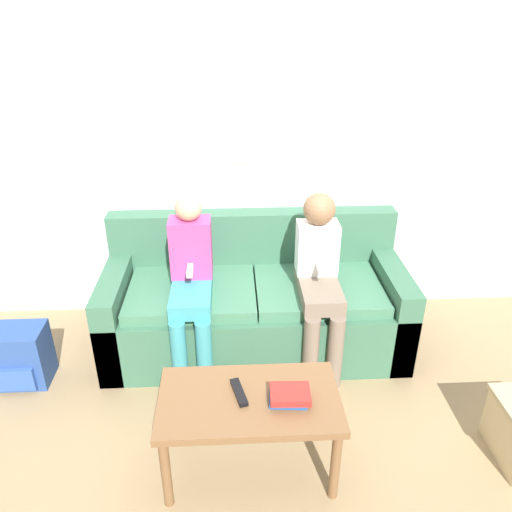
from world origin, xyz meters
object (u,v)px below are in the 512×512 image
(couch, at_px, (255,305))
(backpack, at_px, (20,356))
(person_left, at_px, (191,280))
(coffee_table, at_px, (249,407))
(tv_remote, at_px, (239,392))
(person_right, at_px, (319,274))

(couch, distance_m, backpack, 1.42)
(couch, distance_m, person_left, 0.52)
(coffee_table, distance_m, tv_remote, 0.09)
(coffee_table, relative_size, tv_remote, 4.68)
(person_left, distance_m, backpack, 1.09)
(person_right, xyz_separation_m, backpack, (-1.74, -0.13, -0.42))
(coffee_table, relative_size, backpack, 2.30)
(person_left, relative_size, person_right, 1.01)
(tv_remote, relative_size, backpack, 0.49)
(person_left, bearing_deg, person_right, 0.35)
(coffee_table, distance_m, person_left, 0.89)
(coffee_table, bearing_deg, tv_remote, 151.00)
(person_left, relative_size, backpack, 2.97)
(tv_remote, bearing_deg, person_right, 44.12)
(person_right, bearing_deg, couch, 153.47)
(person_right, distance_m, tv_remote, 0.94)
(person_left, xyz_separation_m, tv_remote, (0.26, -0.78, -0.14))
(person_left, xyz_separation_m, person_right, (0.74, 0.00, 0.01))
(coffee_table, relative_size, person_left, 0.78)
(couch, xyz_separation_m, coffee_table, (-0.08, -0.99, 0.09))
(tv_remote, bearing_deg, person_left, 93.83)
(person_left, distance_m, person_right, 0.74)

